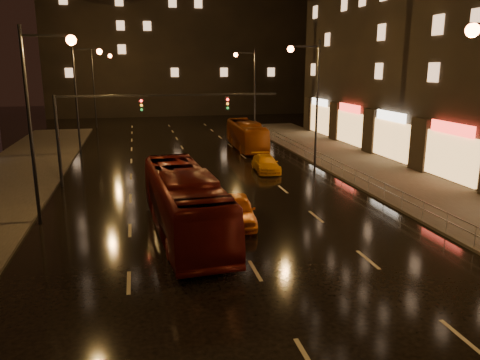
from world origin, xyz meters
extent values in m
plane|color=black|center=(0.00, 20.00, 0.00)|extent=(140.00, 140.00, 0.00)
cube|color=#38332D|center=(13.50, 15.00, 0.07)|extent=(7.00, 70.00, 0.15)
cube|color=black|center=(4.00, 72.00, 18.00)|extent=(44.00, 16.00, 36.00)
cylinder|color=black|center=(-9.60, 20.00, 3.10)|extent=(0.22, 0.22, 6.20)
cube|color=black|center=(-2.00, 20.00, 6.10)|extent=(15.20, 0.14, 0.14)
cube|color=black|center=(-4.00, 20.00, 5.45)|extent=(0.32, 0.18, 0.95)
cube|color=black|center=(2.00, 20.00, 5.45)|extent=(0.32, 0.18, 0.95)
sphere|color=#FF1E19|center=(-4.00, 19.88, 5.75)|extent=(0.18, 0.18, 0.18)
sphere|color=orange|center=(7.30, 2.00, 9.30)|extent=(0.50, 0.50, 0.50)
cylinder|color=#99999E|center=(10.20, 44.00, 0.65)|extent=(0.04, 0.04, 1.00)
cube|color=#99999E|center=(10.20, 18.00, 1.10)|extent=(0.05, 56.00, 0.05)
cube|color=#99999E|center=(10.20, 18.00, 0.70)|extent=(0.05, 56.00, 0.05)
imported|color=#570F0C|center=(-2.30, 8.94, 1.60)|extent=(3.51, 11.67, 3.20)
imported|color=#96420F|center=(6.18, 31.73, 1.37)|extent=(2.51, 9.89, 2.74)
imported|color=orange|center=(0.50, 9.79, 0.76)|extent=(2.31, 4.62, 1.51)
imported|color=orange|center=(5.33, 21.52, 0.62)|extent=(1.98, 4.38, 1.24)
camera|label=1|loc=(-4.40, -13.00, 8.11)|focal=35.00mm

